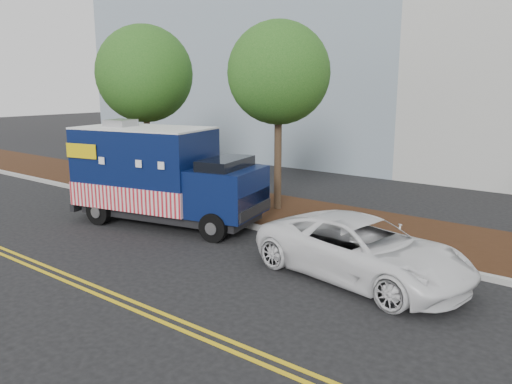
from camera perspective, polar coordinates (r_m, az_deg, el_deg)
The scene contains 10 objects.
ground at distance 16.11m, azimuth -8.52°, elevation -4.18°, with size 120.00×120.00×0.00m, color black.
curb at distance 17.05m, azimuth -5.13°, elevation -2.91°, with size 120.00×0.18×0.15m, color #9E9E99.
mulch_strip at distance 18.59m, azimuth -0.73°, elevation -1.58°, with size 120.00×4.00×0.15m, color black.
centerline_near at distance 13.59m, azimuth -22.29°, elevation -8.09°, with size 120.00×0.10×0.01m, color gold.
centerline_far at distance 13.48m, azimuth -23.21°, elevation -8.34°, with size 120.00×0.10×0.01m, color gold.
tree_a at distance 21.43m, azimuth -12.63°, elevation 13.00°, with size 3.93×3.93×6.89m.
tree_b at distance 17.41m, azimuth 2.60°, elevation 13.38°, with size 3.50×3.50×6.64m.
sign_post at distance 17.81m, azimuth -6.90°, elevation 1.42°, with size 0.06×0.06×2.40m, color #473828.
food_truck at distance 16.62m, azimuth -10.97°, elevation 1.63°, with size 6.71×3.61×3.36m.
white_car at distance 12.04m, azimuth 12.03°, elevation -6.39°, with size 2.41×5.23×1.45m, color white.
Camera 1 is at (11.24, -10.63, 4.51)m, focal length 35.00 mm.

